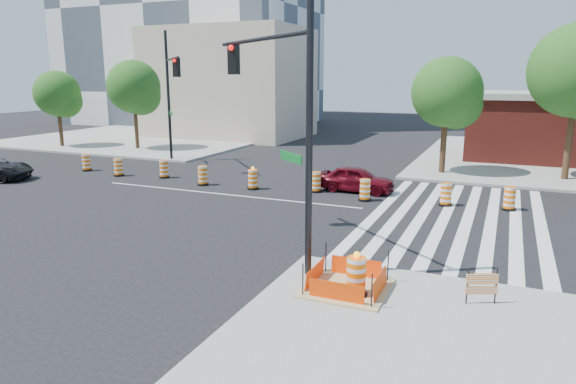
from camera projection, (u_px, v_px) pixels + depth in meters
name	position (u px, v px, depth m)	size (l,w,h in m)	color
ground	(224.00, 194.00, 25.25)	(120.00, 120.00, 0.00)	black
sidewalk_nw	(154.00, 137.00, 48.29)	(22.00, 22.00, 0.15)	gray
crosswalk_east	(456.00, 218.00, 21.04)	(6.75, 13.50, 0.01)	silver
lane_centerline	(224.00, 194.00, 25.25)	(14.00, 0.12, 0.01)	silver
excavation_pit	(346.00, 286.00, 13.68)	(2.20, 2.20, 0.90)	tan
beige_midrise	(230.00, 83.00, 48.47)	(14.00, 10.00, 10.00)	#C1AC93
red_coupe	(357.00, 179.00, 25.71)	(1.53, 3.79, 1.29)	#560712
signal_pole_se	(280.00, 91.00, 15.19)	(5.11, 4.26, 8.61)	black
signal_pole_nw	(171.00, 84.00, 32.43)	(4.36, 4.85, 8.43)	black
pit_drum	(356.00, 278.00, 13.13)	(0.62, 0.62, 1.22)	black
barricade	(482.00, 284.00, 12.70)	(0.75, 0.36, 0.94)	#FF6A05
tree_north_a	(58.00, 96.00, 40.69)	(3.60, 3.60, 6.12)	#382314
tree_north_b	(135.00, 90.00, 39.29)	(4.06, 4.06, 6.90)	#382314
tree_north_c	(448.00, 96.00, 29.28)	(4.00, 3.99, 6.78)	#382314
median_drum_0	(87.00, 163.00, 31.39)	(0.60, 0.60, 1.02)	black
median_drum_1	(118.00, 168.00, 29.75)	(0.60, 0.60, 1.02)	black
median_drum_2	(164.00, 170.00, 29.22)	(0.60, 0.60, 1.02)	black
median_drum_3	(203.00, 176.00, 27.27)	(0.60, 0.60, 1.02)	black
median_drum_4	(253.00, 180.00, 26.29)	(0.60, 0.60, 1.18)	black
median_drum_5	(316.00, 183.00, 25.65)	(0.60, 0.60, 1.02)	black
median_drum_6	(365.00, 191.00, 23.86)	(0.60, 0.60, 1.02)	black
median_drum_7	(446.00, 195.00, 22.95)	(0.60, 0.60, 1.02)	black
median_drum_8	(509.00, 199.00, 22.18)	(0.60, 0.60, 1.02)	black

